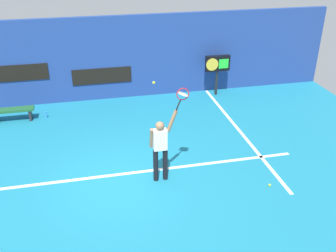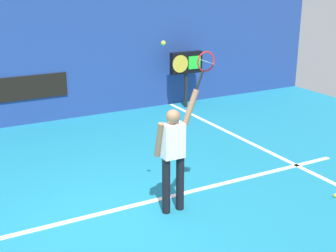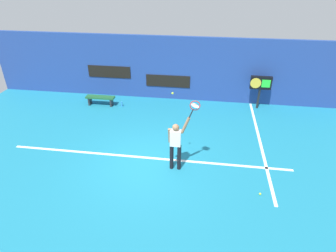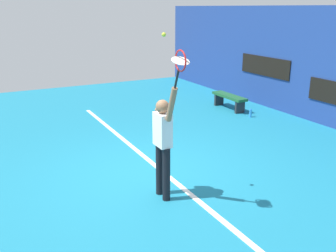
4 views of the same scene
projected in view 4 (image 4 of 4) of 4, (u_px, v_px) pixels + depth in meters
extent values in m
plane|color=teal|center=(145.00, 171.00, 7.42)|extent=(18.00, 18.00, 0.00)
cube|color=black|center=(265.00, 66.00, 12.02)|extent=(2.20, 0.03, 0.60)
cube|color=white|center=(158.00, 168.00, 7.55)|extent=(10.00, 0.10, 0.01)
cylinder|color=black|center=(160.00, 169.00, 6.41)|extent=(0.13, 0.13, 0.92)
cylinder|color=black|center=(166.00, 174.00, 6.20)|extent=(0.13, 0.13, 0.92)
cube|color=white|center=(163.00, 130.00, 6.09)|extent=(0.34, 0.20, 0.55)
sphere|color=#8C6647|center=(162.00, 107.00, 5.97)|extent=(0.22, 0.22, 0.22)
cylinder|color=#8C6647|center=(171.00, 105.00, 5.68)|extent=(0.29, 0.09, 0.57)
cylinder|color=#8C6647|center=(161.00, 124.00, 6.28)|extent=(0.09, 0.23, 0.58)
cylinder|color=black|center=(177.00, 79.00, 5.43)|extent=(0.14, 0.03, 0.29)
torus|color=red|center=(180.00, 61.00, 5.26)|extent=(0.41, 0.02, 0.41)
cylinder|color=silver|center=(180.00, 61.00, 5.26)|extent=(0.25, 0.27, 0.10)
sphere|color=#CCE033|center=(164.00, 35.00, 5.78)|extent=(0.07, 0.07, 0.07)
cube|color=#1E592D|center=(229.00, 96.00, 11.85)|extent=(1.40, 0.36, 0.08)
cube|color=#262628|center=(219.00, 100.00, 12.39)|extent=(0.08, 0.32, 0.37)
cube|color=#262628|center=(240.00, 107.00, 11.46)|extent=(0.08, 0.32, 0.37)
cylinder|color=#338CD8|center=(250.00, 113.00, 11.05)|extent=(0.07, 0.07, 0.24)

